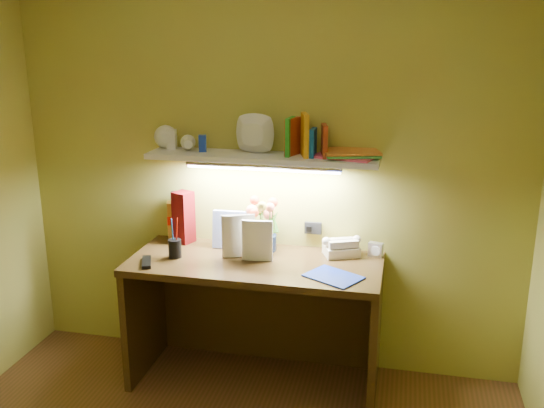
% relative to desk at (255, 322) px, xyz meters
% --- Properties ---
extents(desk, '(1.40, 0.60, 0.75)m').
position_rel_desk_xyz_m(desk, '(0.00, 0.00, 0.00)').
color(desk, '#33200E').
rests_on(desk, ground).
extents(flower_bouquet, '(0.20, 0.20, 0.31)m').
position_rel_desk_xyz_m(flower_bouquet, '(-0.01, 0.19, 0.53)').
color(flower_bouquet, '#0D1937').
rests_on(flower_bouquet, desk).
extents(telephone, '(0.23, 0.20, 0.11)m').
position_rel_desk_xyz_m(telephone, '(0.46, 0.19, 0.43)').
color(telephone, white).
rests_on(telephone, desk).
extents(desk_clock, '(0.09, 0.06, 0.08)m').
position_rel_desk_xyz_m(desk_clock, '(0.65, 0.22, 0.42)').
color(desk_clock, silver).
rests_on(desk_clock, desk).
extents(whisky_bottle, '(0.10, 0.10, 0.30)m').
position_rel_desk_xyz_m(whisky_bottle, '(-0.56, 0.25, 0.53)').
color(whisky_bottle, '#A36117').
rests_on(whisky_bottle, desk).
extents(whisky_box, '(0.13, 0.13, 0.31)m').
position_rel_desk_xyz_m(whisky_box, '(-0.49, 0.22, 0.53)').
color(whisky_box, '#5C080C').
rests_on(whisky_box, desk).
extents(pen_cup, '(0.09, 0.09, 0.18)m').
position_rel_desk_xyz_m(pen_cup, '(-0.45, -0.04, 0.46)').
color(pen_cup, black).
rests_on(pen_cup, desk).
extents(art_card, '(0.22, 0.05, 0.22)m').
position_rel_desk_xyz_m(art_card, '(-0.18, 0.18, 0.49)').
color(art_card, silver).
rests_on(art_card, desk).
extents(tv_remote, '(0.11, 0.17, 0.02)m').
position_rel_desk_xyz_m(tv_remote, '(-0.57, -0.17, 0.38)').
color(tv_remote, black).
rests_on(tv_remote, desk).
extents(blue_folder, '(0.33, 0.30, 0.01)m').
position_rel_desk_xyz_m(blue_folder, '(0.45, -0.14, 0.38)').
color(blue_folder, '#1837C2').
rests_on(blue_folder, desk).
extents(desk_book_a, '(0.18, 0.08, 0.25)m').
position_rel_desk_xyz_m(desk_book_a, '(-0.19, 0.01, 0.50)').
color(desk_book_a, white).
rests_on(desk_book_a, desk).
extents(desk_book_b, '(0.17, 0.03, 0.23)m').
position_rel_desk_xyz_m(desk_book_b, '(-0.07, -0.00, 0.49)').
color(desk_book_b, white).
rests_on(desk_book_b, desk).
extents(wall_shelf, '(1.32, 0.32, 0.27)m').
position_rel_desk_xyz_m(wall_shelf, '(0.01, 0.18, 0.96)').
color(wall_shelf, white).
rests_on(wall_shelf, ground).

